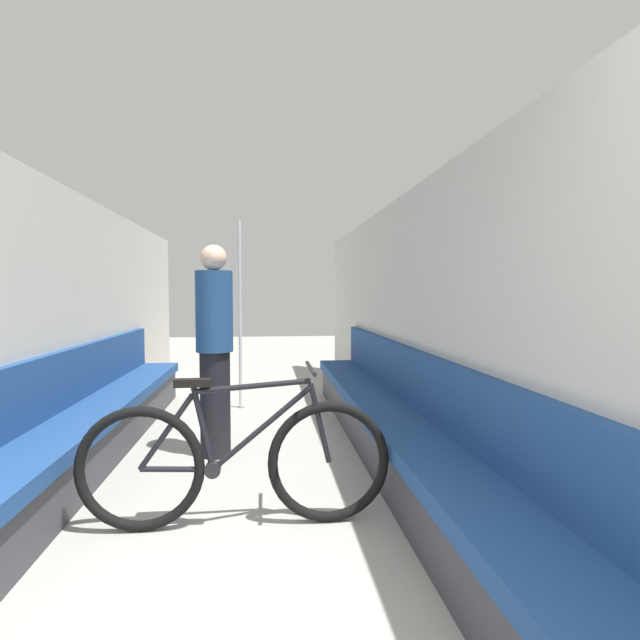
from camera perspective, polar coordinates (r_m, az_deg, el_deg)
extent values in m
cube|color=beige|center=(4.04, -30.29, -0.68)|extent=(0.10, 9.73, 2.20)
cube|color=beige|center=(3.90, 12.48, -0.45)|extent=(0.10, 9.73, 2.20)
cube|color=#3D3D42|center=(4.05, -26.32, -13.93)|extent=(0.41, 5.75, 0.35)
cube|color=navy|center=(3.99, -26.40, -10.86)|extent=(0.48, 5.75, 0.10)
cube|color=navy|center=(4.01, -29.28, -6.88)|extent=(0.07, 5.75, 0.45)
cube|color=#3D3D42|center=(3.94, 8.41, -14.12)|extent=(0.41, 5.75, 0.35)
cube|color=navy|center=(3.88, 8.44, -10.97)|extent=(0.48, 5.75, 0.10)
cube|color=navy|center=(3.88, 11.43, -6.87)|extent=(0.07, 5.75, 0.45)
torus|color=black|center=(3.07, -19.86, -15.73)|extent=(0.71, 0.06, 0.71)
torus|color=black|center=(3.01, 1.02, -15.92)|extent=(0.71, 0.06, 0.71)
cylinder|color=black|center=(3.04, -16.05, -16.07)|extent=(0.40, 0.03, 0.05)
cylinder|color=black|center=(2.98, -17.14, -12.11)|extent=(0.32, 0.03, 0.43)
cylinder|color=black|center=(2.94, -13.26, -11.75)|extent=(0.14, 0.03, 0.50)
cylinder|color=black|center=(2.93, -6.64, -12.16)|extent=(0.58, 0.03, 0.48)
cylinder|color=black|center=(2.88, -7.74, -7.50)|extent=(0.67, 0.03, 0.08)
cylinder|color=black|center=(2.94, -0.02, -11.71)|extent=(0.14, 0.03, 0.47)
cylinder|color=black|center=(3.01, -12.15, -16.35)|extent=(0.09, 0.06, 0.09)
cube|color=black|center=(2.90, -14.37, -6.97)|extent=(0.20, 0.07, 0.04)
cylinder|color=black|center=(2.87, -1.08, -5.53)|extent=(0.02, 0.46, 0.02)
cylinder|color=gray|center=(5.98, -9.04, -9.80)|extent=(0.08, 0.08, 0.01)
cylinder|color=silver|center=(5.84, -9.13, 0.63)|extent=(0.04, 0.04, 2.18)
cylinder|color=black|center=(4.24, -11.88, -9.33)|extent=(0.25, 0.25, 0.86)
cylinder|color=navy|center=(4.14, -12.00, 0.98)|extent=(0.30, 0.30, 0.66)
sphere|color=beige|center=(4.15, -12.06, 6.98)|extent=(0.21, 0.21, 0.21)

